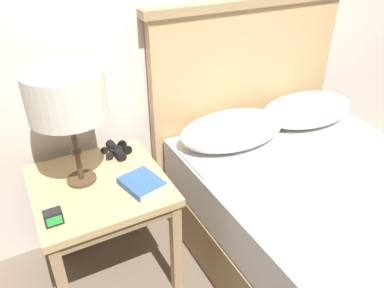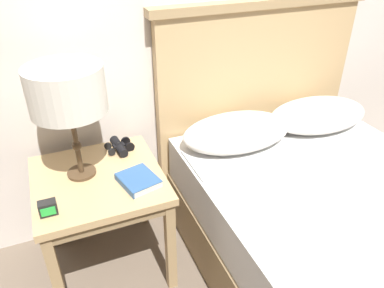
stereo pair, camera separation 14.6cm
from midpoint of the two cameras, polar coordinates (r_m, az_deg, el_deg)
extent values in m
cube|color=tan|center=(1.76, -16.31, -6.15)|extent=(0.58, 0.58, 0.04)
cube|color=#917650|center=(1.79, -16.11, -7.24)|extent=(0.55, 0.55, 0.05)
cube|color=#A4865B|center=(1.81, -4.85, -15.59)|extent=(0.04, 0.04, 0.53)
cube|color=#A4865B|center=(2.13, -23.54, -10.21)|extent=(0.04, 0.04, 0.53)
cube|color=#A4865B|center=(2.18, -10.31, -6.68)|extent=(0.04, 0.04, 0.53)
cube|color=olive|center=(1.99, 22.65, -18.27)|extent=(1.16, 1.98, 0.30)
cube|color=silver|center=(1.80, 24.42, -12.54)|extent=(1.13, 1.94, 0.24)
cube|color=silver|center=(2.08, 11.44, 0.72)|extent=(1.11, 0.28, 0.01)
cube|color=tan|center=(2.31, 6.23, 5.54)|extent=(1.22, 0.06, 1.18)
cube|color=#A4865B|center=(2.12, 7.23, 20.66)|extent=(1.27, 0.10, 0.04)
ellipsoid|color=silver|center=(2.00, 4.09, 2.15)|extent=(0.60, 0.36, 0.15)
ellipsoid|color=silver|center=(2.29, 15.42, 5.09)|extent=(0.60, 0.36, 0.15)
cylinder|color=#4C3823|center=(1.79, -18.73, -5.11)|extent=(0.13, 0.13, 0.01)
cylinder|color=#4C3823|center=(1.70, -19.64, -0.72)|extent=(0.02, 0.02, 0.31)
sphere|color=#4C3823|center=(1.71, -19.55, -1.16)|extent=(0.04, 0.04, 0.04)
cylinder|color=silver|center=(1.59, -21.24, 7.00)|extent=(0.32, 0.32, 0.20)
cube|color=silver|center=(1.68, -10.14, -6.00)|extent=(0.18, 0.20, 0.03)
cube|color=#2D568E|center=(1.67, -10.19, -5.57)|extent=(0.18, 0.21, 0.00)
cube|color=#2D568E|center=(1.65, -12.23, -6.96)|extent=(0.05, 0.17, 0.03)
cylinder|color=black|center=(1.89, -13.31, -1.44)|extent=(0.05, 0.10, 0.04)
cylinder|color=black|center=(1.90, -12.00, -1.01)|extent=(0.05, 0.01, 0.05)
cylinder|color=black|center=(1.88, -14.64, -1.86)|extent=(0.04, 0.02, 0.04)
cylinder|color=black|center=(1.94, -14.03, -0.58)|extent=(0.05, 0.10, 0.04)
cylinder|color=black|center=(1.95, -12.74, -0.17)|extent=(0.05, 0.01, 0.05)
cylinder|color=black|center=(1.93, -15.32, -0.99)|extent=(0.04, 0.02, 0.04)
cube|color=black|center=(1.91, -13.70, -0.81)|extent=(0.06, 0.04, 0.01)
cylinder|color=black|center=(1.91, -13.72, -0.70)|extent=(0.02, 0.01, 0.02)
cube|color=black|center=(1.58, -22.93, -10.32)|extent=(0.07, 0.04, 0.06)
cube|color=green|center=(1.56, -22.81, -10.86)|extent=(0.06, 0.00, 0.04)
camera|label=1|loc=(0.07, -92.37, -1.44)|focal=35.00mm
camera|label=2|loc=(0.07, 87.63, 1.44)|focal=35.00mm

